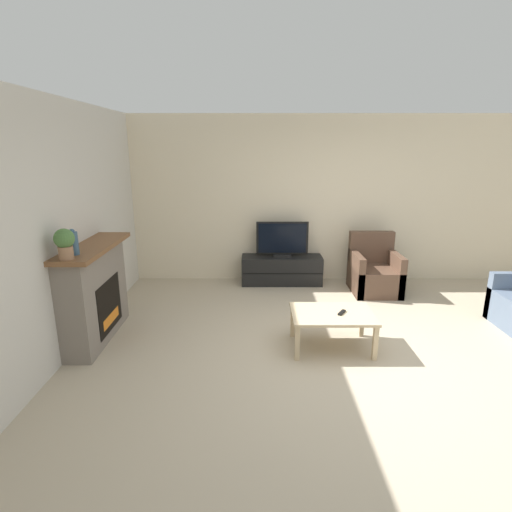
{
  "coord_description": "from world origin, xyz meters",
  "views": [
    {
      "loc": [
        -1.05,
        -3.79,
        2.19
      ],
      "look_at": [
        -1.05,
        1.11,
        0.85
      ],
      "focal_mm": 28.0,
      "sensor_mm": 36.0,
      "label": 1
    }
  ],
  "objects_px": {
    "tv_stand": "(282,270)",
    "mantel_vase_left": "(73,243)",
    "armchair": "(374,273)",
    "fireplace": "(95,292)",
    "tv": "(282,240)",
    "remote": "(342,313)",
    "coffee_table": "(332,317)",
    "potted_plant": "(64,242)"
  },
  "relations": [
    {
      "from": "armchair",
      "to": "remote",
      "type": "distance_m",
      "value": 2.06
    },
    {
      "from": "mantel_vase_left",
      "to": "tv_stand",
      "type": "xyz_separation_m",
      "value": [
        2.27,
        2.38,
        -1.03
      ]
    },
    {
      "from": "fireplace",
      "to": "tv_stand",
      "type": "xyz_separation_m",
      "value": [
        2.29,
        1.96,
        -0.35
      ]
    },
    {
      "from": "remote",
      "to": "fireplace",
      "type": "bearing_deg",
      "value": -153.25
    },
    {
      "from": "armchair",
      "to": "remote",
      "type": "bearing_deg",
      "value": -115.86
    },
    {
      "from": "mantel_vase_left",
      "to": "tv_stand",
      "type": "relative_size",
      "value": 0.2
    },
    {
      "from": "coffee_table",
      "to": "potted_plant",
      "type": "bearing_deg",
      "value": -172.62
    },
    {
      "from": "tv_stand",
      "to": "tv",
      "type": "bearing_deg",
      "value": -90.0
    },
    {
      "from": "mantel_vase_left",
      "to": "remote",
      "type": "relative_size",
      "value": 1.8
    },
    {
      "from": "tv_stand",
      "to": "remote",
      "type": "relative_size",
      "value": 8.83
    },
    {
      "from": "fireplace",
      "to": "potted_plant",
      "type": "relative_size",
      "value": 4.57
    },
    {
      "from": "fireplace",
      "to": "mantel_vase_left",
      "type": "xyz_separation_m",
      "value": [
        0.02,
        -0.42,
        0.68
      ]
    },
    {
      "from": "tv",
      "to": "coffee_table",
      "type": "bearing_deg",
      "value": -79.12
    },
    {
      "from": "armchair",
      "to": "fireplace",
      "type": "bearing_deg",
      "value": -156.73
    },
    {
      "from": "tv_stand",
      "to": "remote",
      "type": "distance_m",
      "value": 2.29
    },
    {
      "from": "fireplace",
      "to": "potted_plant",
      "type": "distance_m",
      "value": 0.94
    },
    {
      "from": "remote",
      "to": "armchair",
      "type": "bearing_deg",
      "value": 96.11
    },
    {
      "from": "potted_plant",
      "to": "tv_stand",
      "type": "height_order",
      "value": "potted_plant"
    },
    {
      "from": "coffee_table",
      "to": "remote",
      "type": "bearing_deg",
      "value": -8.92
    },
    {
      "from": "tv_stand",
      "to": "remote",
      "type": "height_order",
      "value": "tv_stand"
    },
    {
      "from": "potted_plant",
      "to": "armchair",
      "type": "bearing_deg",
      "value": 30.62
    },
    {
      "from": "tv_stand",
      "to": "armchair",
      "type": "height_order",
      "value": "armchair"
    },
    {
      "from": "armchair",
      "to": "mantel_vase_left",
      "type": "bearing_deg",
      "value": -151.42
    },
    {
      "from": "remote",
      "to": "mantel_vase_left",
      "type": "bearing_deg",
      "value": -144.76
    },
    {
      "from": "tv_stand",
      "to": "coffee_table",
      "type": "xyz_separation_m",
      "value": [
        0.42,
        -2.2,
        0.13
      ]
    },
    {
      "from": "fireplace",
      "to": "remote",
      "type": "height_order",
      "value": "fireplace"
    },
    {
      "from": "tv_stand",
      "to": "tv",
      "type": "xyz_separation_m",
      "value": [
        0.0,
        -0.0,
        0.5
      ]
    },
    {
      "from": "potted_plant",
      "to": "coffee_table",
      "type": "height_order",
      "value": "potted_plant"
    },
    {
      "from": "tv",
      "to": "coffee_table",
      "type": "distance_m",
      "value": 2.27
    },
    {
      "from": "potted_plant",
      "to": "tv_stand",
      "type": "bearing_deg",
      "value": 48.3
    },
    {
      "from": "tv_stand",
      "to": "mantel_vase_left",
      "type": "bearing_deg",
      "value": -133.71
    },
    {
      "from": "armchair",
      "to": "coffee_table",
      "type": "relative_size",
      "value": 1.0
    },
    {
      "from": "fireplace",
      "to": "tv",
      "type": "height_order",
      "value": "fireplace"
    },
    {
      "from": "tv_stand",
      "to": "remote",
      "type": "bearing_deg",
      "value": -76.76
    },
    {
      "from": "potted_plant",
      "to": "fireplace",
      "type": "bearing_deg",
      "value": 91.63
    },
    {
      "from": "tv_stand",
      "to": "armchair",
      "type": "relative_size",
      "value": 1.46
    },
    {
      "from": "potted_plant",
      "to": "tv",
      "type": "bearing_deg",
      "value": 48.28
    },
    {
      "from": "tv",
      "to": "coffee_table",
      "type": "height_order",
      "value": "tv"
    },
    {
      "from": "mantel_vase_left",
      "to": "coffee_table",
      "type": "height_order",
      "value": "mantel_vase_left"
    },
    {
      "from": "tv_stand",
      "to": "coffee_table",
      "type": "bearing_deg",
      "value": -79.13
    },
    {
      "from": "mantel_vase_left",
      "to": "armchair",
      "type": "relative_size",
      "value": 0.3
    },
    {
      "from": "mantel_vase_left",
      "to": "tv",
      "type": "height_order",
      "value": "mantel_vase_left"
    }
  ]
}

